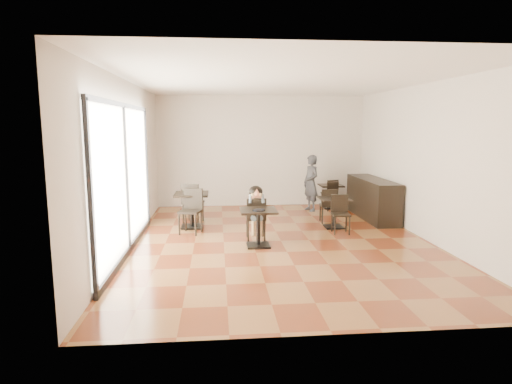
{
  "coord_description": "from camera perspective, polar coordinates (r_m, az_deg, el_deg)",
  "views": [
    {
      "loc": [
        -1.28,
        -8.44,
        2.35
      ],
      "look_at": [
        -0.5,
        0.14,
        1.0
      ],
      "focal_mm": 30.0,
      "sensor_mm": 36.0,
      "label": 1
    }
  ],
  "objects": [
    {
      "name": "service_counter",
      "position": [
        11.3,
        15.24,
        -0.83
      ],
      "size": [
        0.6,
        2.4,
        1.0
      ],
      "primitive_type": "cube",
      "color": "black",
      "rests_on": "floor"
    },
    {
      "name": "wall_front",
      "position": [
        4.68,
        10.74,
        -0.46
      ],
      "size": [
        6.0,
        0.01,
        3.2
      ],
      "primitive_type": "cube",
      "color": "beige",
      "rests_on": "floor"
    },
    {
      "name": "ceiling",
      "position": [
        8.57,
        3.53,
        14.58
      ],
      "size": [
        6.0,
        8.0,
        0.01
      ],
      "primitive_type": "cube",
      "color": "white",
      "rests_on": "floor"
    },
    {
      "name": "cafe_table_back",
      "position": [
        12.37,
        9.93,
        -0.59
      ],
      "size": [
        0.82,
        0.82,
        0.67
      ],
      "primitive_type": null,
      "rotation": [
        0.0,
        0.0,
        0.34
      ],
      "color": "black",
      "rests_on": "floor"
    },
    {
      "name": "child",
      "position": [
        8.85,
        -0.03,
        -2.79
      ],
      "size": [
        0.4,
        0.56,
        1.11
      ],
      "primitive_type": null,
      "color": "slate",
      "rests_on": "child_chair"
    },
    {
      "name": "adult_patron",
      "position": [
        11.87,
        7.33,
        1.19
      ],
      "size": [
        0.54,
        0.66,
        1.54
      ],
      "primitive_type": "imported",
      "rotation": [
        0.0,
        0.0,
        -1.23
      ],
      "color": "#3B3B41",
      "rests_on": "floor"
    },
    {
      "name": "floor",
      "position": [
        8.85,
        3.34,
        -6.51
      ],
      "size": [
        6.0,
        8.0,
        0.01
      ],
      "primitive_type": "cube",
      "color": "brown",
      "rests_on": "ground"
    },
    {
      "name": "wall_back",
      "position": [
        12.52,
        0.7,
        5.47
      ],
      "size": [
        6.0,
        0.01,
        3.2
      ],
      "primitive_type": "cube",
      "color": "beige",
      "rests_on": "floor"
    },
    {
      "name": "cafe_table_left",
      "position": [
        9.97,
        -8.55,
        -2.44
      ],
      "size": [
        0.96,
        0.96,
        0.81
      ],
      "primitive_type": null,
      "rotation": [
        0.0,
        0.0,
        -0.3
      ],
      "color": "black",
      "rests_on": "floor"
    },
    {
      "name": "cafe_table_mid",
      "position": [
        10.04,
        10.36,
        -2.74
      ],
      "size": [
        0.7,
        0.7,
        0.7
      ],
      "primitive_type": null,
      "rotation": [
        0.0,
        0.0,
        -0.07
      ],
      "color": "black",
      "rests_on": "floor"
    },
    {
      "name": "chair_mid_b",
      "position": [
        9.51,
        11.25,
        -2.99
      ],
      "size": [
        0.4,
        0.4,
        0.84
      ],
      "primitive_type": null,
      "rotation": [
        0.0,
        0.0,
        -0.07
      ],
      "color": "black",
      "rests_on": "floor"
    },
    {
      "name": "chair_back_a",
      "position": [
        12.51,
        9.76,
        -0.17
      ],
      "size": [
        0.47,
        0.47,
        0.81
      ],
      "primitive_type": null,
      "rotation": [
        0.0,
        0.0,
        3.49
      ],
      "color": "black",
      "rests_on": "floor"
    },
    {
      "name": "wall_left",
      "position": [
        8.64,
        -16.68,
        3.56
      ],
      "size": [
        0.01,
        8.0,
        3.2
      ],
      "primitive_type": "cube",
      "color": "beige",
      "rests_on": "floor"
    },
    {
      "name": "pizza_slice",
      "position": [
        8.59,
        0.08,
        -0.39
      ],
      "size": [
        0.26,
        0.2,
        0.06
      ],
      "primitive_type": null,
      "color": "tan",
      "rests_on": "child"
    },
    {
      "name": "chair_left_a",
      "position": [
        10.5,
        -8.39,
        -1.42
      ],
      "size": [
        0.55,
        0.55,
        0.97
      ],
      "primitive_type": null,
      "rotation": [
        0.0,
        0.0,
        2.84
      ],
      "color": "black",
      "rests_on": "floor"
    },
    {
      "name": "child_chair",
      "position": [
        8.87,
        -0.03,
        -3.52
      ],
      "size": [
        0.4,
        0.4,
        0.88
      ],
      "primitive_type": null,
      "rotation": [
        0.0,
        0.0,
        3.14
      ],
      "color": "black",
      "rests_on": "floor"
    },
    {
      "name": "storefront_window",
      "position": [
        8.17,
        -17.1,
        1.84
      ],
      "size": [
        0.04,
        4.5,
        2.6
      ],
      "primitive_type": "cube",
      "color": "white",
      "rests_on": "floor"
    },
    {
      "name": "chair_mid_a",
      "position": [
        10.55,
        9.58,
        -1.77
      ],
      "size": [
        0.4,
        0.4,
        0.84
      ],
      "primitive_type": null,
      "rotation": [
        0.0,
        0.0,
        3.07
      ],
      "color": "black",
      "rests_on": "floor"
    },
    {
      "name": "wall_right",
      "position": [
        9.49,
        21.69,
        3.75
      ],
      "size": [
        0.01,
        8.0,
        3.2
      ],
      "primitive_type": "cube",
      "color": "beige",
      "rests_on": "floor"
    },
    {
      "name": "plate",
      "position": [
        8.17,
        0.38,
        -2.43
      ],
      "size": [
        0.25,
        0.25,
        0.01
      ],
      "primitive_type": "cylinder",
      "color": "black",
      "rests_on": "child_table"
    },
    {
      "name": "child_table",
      "position": [
        8.35,
        0.31,
        -4.82
      ],
      "size": [
        0.69,
        0.69,
        0.73
      ],
      "primitive_type": null,
      "color": "black",
      "rests_on": "floor"
    },
    {
      "name": "chair_back_b",
      "position": [
        11.84,
        10.63,
        -0.7
      ],
      "size": [
        0.47,
        0.47,
        0.81
      ],
      "primitive_type": null,
      "rotation": [
        0.0,
        0.0,
        0.34
      ],
      "color": "black",
      "rests_on": "floor"
    },
    {
      "name": "chair_left_b",
      "position": [
        9.42,
        -8.75,
        -2.61
      ],
      "size": [
        0.55,
        0.55,
        0.97
      ],
      "primitive_type": null,
      "rotation": [
        0.0,
        0.0,
        -0.3
      ],
      "color": "black",
      "rests_on": "floor"
    }
  ]
}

